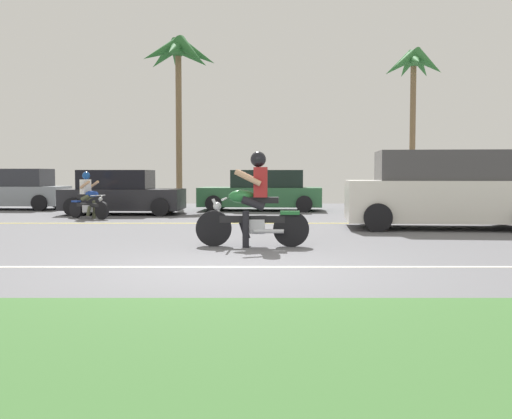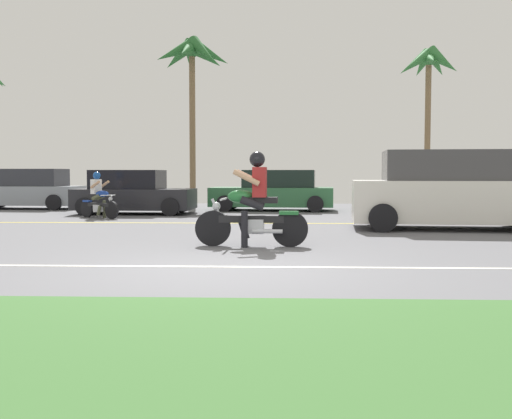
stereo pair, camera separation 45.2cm
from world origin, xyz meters
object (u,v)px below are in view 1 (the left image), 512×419
object	(u,v)px
parked_car_2	(263,191)
motorcyclist_distant	(88,199)
palm_tree_0	(179,59)
parked_car_0	(12,190)
parked_car_1	(122,193)
suv_nearby	(445,191)
motorcyclist	(253,207)
palm_tree_2	(414,71)

from	to	relation	value
parked_car_2	motorcyclist_distant	size ratio (longest dim) A/B	3.17
parked_car_2	palm_tree_0	xyz separation A→B (m)	(-3.28, 3.04, 5.14)
parked_car_0	parked_car_1	xyz separation A→B (m)	(4.55, -2.62, -0.02)
palm_tree_0	parked_car_1	bearing A→B (deg)	-103.96
parked_car_0	parked_car_2	xyz separation A→B (m)	(9.07, -0.65, -0.02)
suv_nearby	motorcyclist	bearing A→B (deg)	-141.74
parked_car_2	motorcyclist_distant	world-z (taller)	parked_car_2
palm_tree_2	motorcyclist_distant	bearing A→B (deg)	-147.56
parked_car_1	palm_tree_2	size ratio (longest dim) A/B	0.60
parked_car_1	parked_car_2	distance (m)	4.94
suv_nearby	motorcyclist_distant	bearing A→B (deg)	161.56
parked_car_0	palm_tree_0	xyz separation A→B (m)	(5.80, 2.39, 5.12)
parked_car_1	motorcyclist_distant	distance (m)	1.99
parked_car_0	parked_car_2	bearing A→B (deg)	-4.11
motorcyclist	parked_car_1	xyz separation A→B (m)	(-4.24, 8.60, -0.05)
parked_car_0	parked_car_2	world-z (taller)	parked_car_0
parked_car_0	suv_nearby	bearing A→B (deg)	-29.84
parked_car_1	motorcyclist_distant	bearing A→B (deg)	-105.89
parked_car_0	palm_tree_0	world-z (taller)	palm_tree_0
motorcyclist	parked_car_0	distance (m)	14.25
palm_tree_0	suv_nearby	bearing A→B (deg)	-53.11
parked_car_0	motorcyclist	bearing A→B (deg)	-51.93
motorcyclist_distant	suv_nearby	bearing A→B (deg)	-18.44
parked_car_0	palm_tree_2	size ratio (longest dim) A/B	0.65
motorcyclist	parked_car_2	bearing A→B (deg)	88.46
parked_car_2	suv_nearby	bearing A→B (deg)	-58.69
motorcyclist	parked_car_2	size ratio (longest dim) A/B	0.46
palm_tree_2	motorcyclist_distant	distance (m)	14.07
motorcyclist	parked_car_2	distance (m)	10.57
suv_nearby	motorcyclist_distant	size ratio (longest dim) A/B	3.50
suv_nearby	parked_car_0	world-z (taller)	suv_nearby
parked_car_2	palm_tree_0	distance (m)	6.81
suv_nearby	parked_car_2	world-z (taller)	suv_nearby
parked_car_1	parked_car_0	bearing A→B (deg)	150.02
parked_car_0	palm_tree_2	distance (m)	16.07
parked_car_0	motorcyclist_distant	distance (m)	6.05
motorcyclist_distant	motorcyclist	bearing A→B (deg)	-54.42
motorcyclist	suv_nearby	world-z (taller)	suv_nearby
motorcyclist	palm_tree_2	distance (m)	15.88
palm_tree_0	parked_car_0	bearing A→B (deg)	-157.59
palm_tree_0	palm_tree_2	size ratio (longest dim) A/B	1.07
motorcyclist	parked_car_1	distance (m)	9.59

